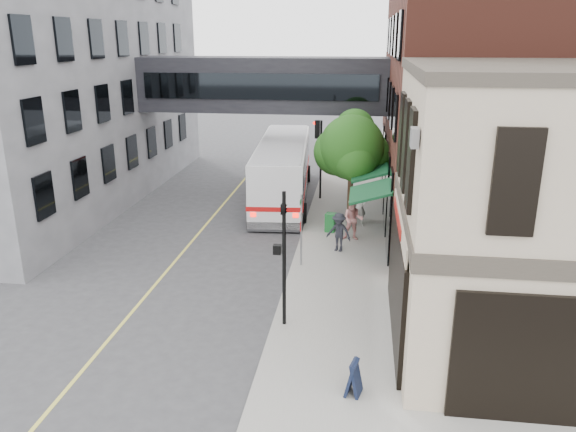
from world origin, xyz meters
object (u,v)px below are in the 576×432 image
(pedestrian_a, at_px, (360,207))
(pedestrian_c, at_px, (339,232))
(sandwich_board, at_px, (354,378))
(newspaper_box, at_px, (330,222))
(bus, at_px, (283,168))
(pedestrian_b, at_px, (353,220))

(pedestrian_a, distance_m, pedestrian_c, 3.60)
(sandwich_board, bearing_deg, pedestrian_a, 104.50)
(newspaper_box, xyz_separation_m, sandwich_board, (1.39, -12.77, 0.02))
(bus, relative_size, sandwich_board, 13.03)
(pedestrian_a, height_order, sandwich_board, pedestrian_a)
(pedestrian_c, height_order, sandwich_board, pedestrian_c)
(pedestrian_a, xyz_separation_m, sandwich_board, (0.03, -13.79, -0.48))
(newspaper_box, bearing_deg, bus, 131.98)
(bus, height_order, newspaper_box, bus)
(bus, xyz_separation_m, newspaper_box, (3.14, -5.87, -1.26))
(pedestrian_c, bearing_deg, newspaper_box, 121.99)
(bus, distance_m, pedestrian_b, 8.07)
(pedestrian_a, relative_size, newspaper_box, 2.09)
(pedestrian_c, height_order, newspaper_box, pedestrian_c)
(pedestrian_c, xyz_separation_m, newspaper_box, (-0.51, 2.48, -0.41))
(pedestrian_b, relative_size, sandwich_board, 2.02)
(pedestrian_b, distance_m, pedestrian_c, 1.62)
(pedestrian_c, bearing_deg, sandwich_board, -64.58)
(sandwich_board, bearing_deg, bus, 118.00)
(bus, relative_size, newspaper_box, 13.61)
(pedestrian_a, bearing_deg, pedestrian_b, -120.91)
(bus, height_order, sandwich_board, bus)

